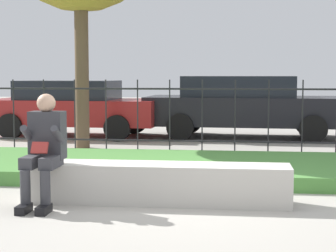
# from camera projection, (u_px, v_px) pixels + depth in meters

# --- Properties ---
(ground_plane) EXTENTS (60.00, 60.00, 0.00)m
(ground_plane) POSITION_uv_depth(u_px,v_px,m) (183.00, 203.00, 6.39)
(ground_plane) COLOR #A8A399
(stone_bench) EXTENTS (2.99, 0.50, 0.45)m
(stone_bench) POSITION_uv_depth(u_px,v_px,m) (158.00, 185.00, 6.40)
(stone_bench) COLOR beige
(stone_bench) RESTS_ON ground_plane
(person_seated_reader) EXTENTS (0.42, 0.73, 1.25)m
(person_seated_reader) POSITION_uv_depth(u_px,v_px,m) (44.00, 145.00, 6.23)
(person_seated_reader) COLOR black
(person_seated_reader) RESTS_ON ground_plane
(grass_berm) EXTENTS (10.78, 2.42, 0.20)m
(grass_berm) POSITION_uv_depth(u_px,v_px,m) (195.00, 168.00, 8.27)
(grass_berm) COLOR #4C893D
(grass_berm) RESTS_ON ground_plane
(iron_fence) EXTENTS (8.78, 0.03, 1.38)m
(iron_fence) POSITION_uv_depth(u_px,v_px,m) (202.00, 116.00, 10.02)
(iron_fence) COLOR #232326
(iron_fence) RESTS_ON ground_plane
(car_parked_left) EXTENTS (4.14, 2.06, 1.33)m
(car_parked_left) POSITION_uv_depth(u_px,v_px,m) (74.00, 107.00, 13.40)
(car_parked_left) COLOR maroon
(car_parked_left) RESTS_ON ground_plane
(car_parked_center) EXTENTS (4.72, 2.10, 1.43)m
(car_parked_center) POSITION_uv_depth(u_px,v_px,m) (245.00, 105.00, 13.06)
(car_parked_center) COLOR black
(car_parked_center) RESTS_ON ground_plane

